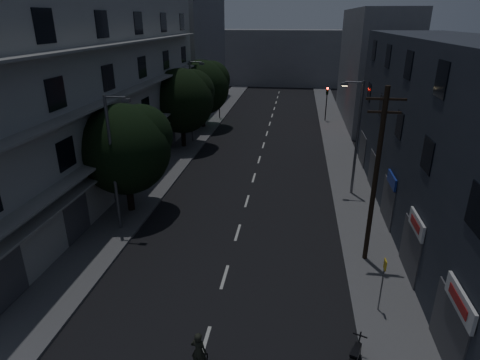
# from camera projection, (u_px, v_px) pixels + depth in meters

# --- Properties ---
(ground) EXTENTS (160.00, 160.00, 0.00)m
(ground) POSITION_uv_depth(u_px,v_px,m) (260.00, 158.00, 36.90)
(ground) COLOR black
(ground) RESTS_ON ground
(sidewalk_left) EXTENTS (3.00, 90.00, 0.15)m
(sidewalk_left) POSITION_uv_depth(u_px,v_px,m) (181.00, 154.00, 37.85)
(sidewalk_left) COLOR #565659
(sidewalk_left) RESTS_ON ground
(sidewalk_right) EXTENTS (3.00, 90.00, 0.15)m
(sidewalk_right) POSITION_uv_depth(u_px,v_px,m) (343.00, 161.00, 35.90)
(sidewalk_right) COLOR #565659
(sidewalk_right) RESTS_ON ground
(lane_markings) EXTENTS (0.15, 60.50, 0.01)m
(lane_markings) POSITION_uv_depth(u_px,v_px,m) (265.00, 139.00, 42.64)
(lane_markings) COLOR beige
(lane_markings) RESTS_ON ground
(building_left) EXTENTS (7.00, 36.00, 14.00)m
(building_left) POSITION_uv_depth(u_px,v_px,m) (90.00, 91.00, 29.41)
(building_left) COLOR #A5A5A0
(building_left) RESTS_ON ground
(building_right) EXTENTS (6.19, 28.00, 11.00)m
(building_right) POSITION_uv_depth(u_px,v_px,m) (450.00, 138.00, 23.19)
(building_right) COLOR #292E38
(building_right) RESTS_ON ground
(building_far_left) EXTENTS (6.00, 20.00, 16.00)m
(building_far_left) POSITION_uv_depth(u_px,v_px,m) (192.00, 48.00, 56.58)
(building_far_left) COLOR slate
(building_far_left) RESTS_ON ground
(building_far_right) EXTENTS (6.00, 20.00, 13.00)m
(building_far_right) POSITION_uv_depth(u_px,v_px,m) (373.00, 67.00, 48.52)
(building_far_right) COLOR slate
(building_far_right) RESTS_ON ground
(building_far_end) EXTENTS (24.00, 8.00, 10.00)m
(building_far_end) POSITION_uv_depth(u_px,v_px,m) (282.00, 58.00, 76.34)
(building_far_end) COLOR slate
(building_far_end) RESTS_ON ground
(tree_near) EXTENTS (5.70, 5.70, 7.03)m
(tree_near) POSITION_uv_depth(u_px,v_px,m) (126.00, 146.00, 25.02)
(tree_near) COLOR black
(tree_near) RESTS_ON sidewalk_left
(tree_mid) EXTENTS (6.11, 6.11, 7.52)m
(tree_mid) POSITION_uv_depth(u_px,v_px,m) (182.00, 98.00, 38.18)
(tree_mid) COLOR black
(tree_mid) RESTS_ON sidewalk_left
(tree_far) EXTENTS (6.11, 6.11, 7.56)m
(tree_far) POSITION_uv_depth(u_px,v_px,m) (203.00, 85.00, 45.39)
(tree_far) COLOR black
(tree_far) RESTS_ON sidewalk_left
(traffic_signal_far_right) EXTENTS (0.28, 0.37, 4.10)m
(traffic_signal_far_right) POSITION_uv_depth(u_px,v_px,m) (327.00, 97.00, 48.64)
(traffic_signal_far_right) COLOR black
(traffic_signal_far_right) RESTS_ON sidewalk_right
(traffic_signal_far_left) EXTENTS (0.28, 0.37, 4.10)m
(traffic_signal_far_left) POSITION_uv_depth(u_px,v_px,m) (219.00, 95.00, 50.00)
(traffic_signal_far_left) COLOR black
(traffic_signal_far_left) RESTS_ON sidewalk_left
(street_lamp_left_near) EXTENTS (1.51, 0.25, 8.00)m
(street_lamp_left_near) POSITION_uv_depth(u_px,v_px,m) (114.00, 158.00, 22.61)
(street_lamp_left_near) COLOR slate
(street_lamp_left_near) RESTS_ON sidewalk_left
(street_lamp_right) EXTENTS (1.51, 0.25, 8.00)m
(street_lamp_right) POSITION_uv_depth(u_px,v_px,m) (356.00, 133.00, 27.53)
(street_lamp_right) COLOR #5C5D63
(street_lamp_right) RESTS_ON sidewalk_right
(street_lamp_left_far) EXTENTS (1.51, 0.25, 8.00)m
(street_lamp_left_far) POSITION_uv_depth(u_px,v_px,m) (192.00, 98.00, 39.81)
(street_lamp_left_far) COLOR #56595D
(street_lamp_left_far) RESTS_ON sidewalk_left
(utility_pole) EXTENTS (1.80, 0.24, 9.00)m
(utility_pole) POSITION_uv_depth(u_px,v_px,m) (376.00, 175.00, 19.46)
(utility_pole) COLOR black
(utility_pole) RESTS_ON sidewalk_right
(bus_stop_sign) EXTENTS (0.06, 0.35, 2.52)m
(bus_stop_sign) POSITION_uv_depth(u_px,v_px,m) (383.00, 276.00, 16.82)
(bus_stop_sign) COLOR #595B60
(bus_stop_sign) RESTS_ON sidewalk_right
(motorcycle) EXTENTS (0.83, 1.75, 1.17)m
(motorcycle) POSITION_uv_depth(u_px,v_px,m) (355.00, 358.00, 14.56)
(motorcycle) COLOR black
(motorcycle) RESTS_ON ground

